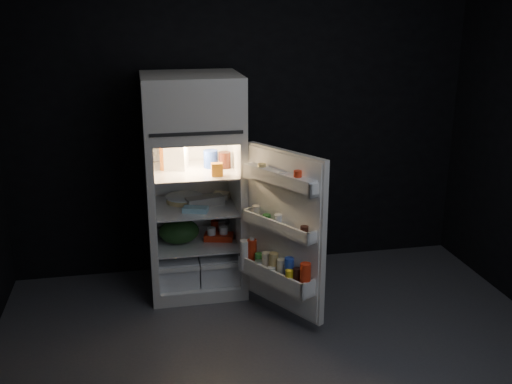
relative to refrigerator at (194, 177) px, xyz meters
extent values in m
cube|color=#4A4A4E|center=(0.47, -1.32, -0.96)|extent=(4.00, 3.40, 0.00)
cube|color=black|center=(0.47, 0.38, 0.39)|extent=(4.00, 0.00, 2.70)
cube|color=black|center=(0.47, -3.02, 0.39)|extent=(4.00, 0.00, 2.70)
cube|color=silver|center=(0.00, -0.02, -0.91)|extent=(0.76, 0.70, 0.10)
cube|color=silver|center=(-0.35, -0.02, -0.26)|extent=(0.05, 0.70, 1.20)
cube|color=silver|center=(0.36, -0.02, -0.26)|extent=(0.05, 0.70, 1.20)
cube|color=white|center=(0.00, 0.30, -0.26)|extent=(0.66, 0.05, 1.20)
cube|color=silver|center=(0.00, -0.02, 0.37)|extent=(0.76, 0.70, 0.06)
cube|color=silver|center=(0.00, -0.02, 0.61)|extent=(0.76, 0.70, 0.42)
cube|color=black|center=(0.00, -0.38, 0.43)|extent=(0.68, 0.01, 0.02)
cube|color=white|center=(-0.33, -0.05, -0.26)|extent=(0.01, 0.65, 1.20)
cube|color=white|center=(0.33, -0.05, -0.26)|extent=(0.01, 0.65, 1.20)
cube|color=white|center=(0.00, -0.05, 0.34)|extent=(0.66, 0.65, 0.01)
cube|color=white|center=(0.00, -0.05, -0.85)|extent=(0.66, 0.65, 0.01)
cube|color=white|center=(0.00, -0.05, 0.06)|extent=(0.65, 0.63, 0.01)
cube|color=white|center=(0.00, -0.05, -0.24)|extent=(0.65, 0.63, 0.01)
cube|color=white|center=(0.00, -0.05, -0.54)|extent=(0.65, 0.63, 0.01)
cube|color=white|center=(-0.16, -0.03, -0.74)|extent=(0.32, 0.59, 0.22)
cube|color=white|center=(0.17, -0.03, -0.74)|extent=(0.32, 0.59, 0.22)
cube|color=white|center=(-0.16, -0.35, -0.65)|extent=(0.32, 0.02, 0.03)
cube|color=white|center=(0.17, -0.35, -0.65)|extent=(0.32, 0.02, 0.03)
cube|color=#FFE5B2|center=(0.00, -0.10, 0.32)|extent=(0.14, 0.14, 0.02)
cube|color=silver|center=(0.60, -0.68, -0.26)|extent=(0.43, 0.68, 1.22)
cube|color=white|center=(0.57, -0.70, -0.26)|extent=(0.37, 0.62, 1.18)
cube|color=white|center=(0.53, -0.72, 0.11)|extent=(0.42, 0.63, 0.02)
cube|color=white|center=(0.50, -0.74, 0.15)|extent=(0.36, 0.60, 0.10)
cube|color=white|center=(0.70, -1.00, 0.15)|extent=(0.09, 0.06, 0.10)
cube|color=white|center=(0.37, -0.44, 0.15)|extent=(0.09, 0.06, 0.10)
cube|color=white|center=(0.53, -0.72, -0.22)|extent=(0.43, 0.64, 0.02)
cube|color=white|center=(0.50, -0.74, -0.19)|extent=(0.36, 0.60, 0.09)
cube|color=white|center=(0.70, -1.01, -0.19)|extent=(0.10, 0.07, 0.09)
cube|color=white|center=(0.36, -0.44, -0.19)|extent=(0.10, 0.07, 0.09)
cube|color=white|center=(0.51, -0.73, -0.63)|extent=(0.47, 0.66, 0.02)
cube|color=white|center=(0.46, -0.76, -0.57)|extent=(0.36, 0.60, 0.13)
cube|color=white|center=(0.68, -1.02, -0.57)|extent=(0.13, 0.09, 0.13)
cube|color=white|center=(0.35, -0.45, -0.57)|extent=(0.13, 0.09, 0.13)
cube|color=white|center=(0.53, -0.72, 0.21)|extent=(0.41, 0.61, 0.02)
cylinder|color=red|center=(0.63, -0.88, 0.19)|extent=(0.08, 0.08, 0.13)
cylinder|color=silver|center=(0.56, -0.76, 0.17)|extent=(0.08, 0.08, 0.09)
cylinder|color=tan|center=(0.44, -0.57, 0.18)|extent=(0.08, 0.08, 0.11)
cylinder|color=black|center=(0.66, -0.95, -0.17)|extent=(0.08, 0.08, 0.09)
cylinder|color=silver|center=(0.53, -0.72, -0.16)|extent=(0.08, 0.08, 0.10)
cylinder|color=#338C33|center=(0.47, -0.62, -0.17)|extent=(0.08, 0.08, 0.07)
cylinder|color=#F5E9C8|center=(0.41, -0.52, -0.15)|extent=(0.08, 0.08, 0.11)
cylinder|color=red|center=(0.67, -0.99, -0.50)|extent=(0.10, 0.10, 0.23)
cylinder|color=black|center=(0.63, -0.92, -0.53)|extent=(0.08, 0.08, 0.17)
cylinder|color=#2142B8|center=(0.58, -0.85, -0.50)|extent=(0.09, 0.09, 0.22)
cylinder|color=#F5E9C8|center=(0.54, -0.78, -0.52)|extent=(0.09, 0.09, 0.19)
cylinder|color=tan|center=(0.50, -0.72, -0.51)|extent=(0.09, 0.09, 0.21)
cylinder|color=#F5E9C8|center=(0.46, -0.65, -0.52)|extent=(0.09, 0.09, 0.19)
cylinder|color=#338C33|center=(0.42, -0.58, -0.54)|extent=(0.09, 0.09, 0.16)
cylinder|color=red|center=(0.38, -0.51, -0.49)|extent=(0.10, 0.10, 0.24)
cylinder|color=yellow|center=(0.57, -0.91, -0.54)|extent=(0.08, 0.08, 0.15)
cylinder|color=silver|center=(0.48, -0.75, -0.56)|extent=(0.08, 0.08, 0.12)
cylinder|color=silver|center=(0.41, -0.63, -0.55)|extent=(0.08, 0.08, 0.12)
cylinder|color=white|center=(0.33, -0.50, -0.50)|extent=(0.10, 0.10, 0.23)
cylinder|color=white|center=(0.38, -0.51, -0.37)|extent=(0.05, 0.05, 0.02)
cube|color=white|center=(-0.13, 0.02, 0.19)|extent=(0.21, 0.21, 0.24)
cylinder|color=#2142B8|center=(0.14, 0.01, 0.14)|extent=(0.13, 0.13, 0.14)
cylinder|color=black|center=(0.25, -0.03, 0.14)|extent=(0.11, 0.11, 0.13)
cylinder|color=#C0601E|center=(-0.23, 0.01, 0.18)|extent=(0.08, 0.08, 0.22)
cube|color=orange|center=(0.16, -0.24, 0.12)|extent=(0.09, 0.07, 0.10)
cube|color=#99958B|center=(0.08, -0.05, -0.19)|extent=(0.32, 0.18, 0.07)
cylinder|color=tan|center=(-0.08, 0.08, -0.21)|extent=(0.34, 0.34, 0.04)
cube|color=#86BACF|center=(-0.01, -0.20, -0.21)|extent=(0.22, 0.16, 0.04)
cube|color=#F5E9C8|center=(0.24, 0.10, -0.20)|extent=(0.16, 0.15, 0.05)
ellipsoid|color=#193815|center=(-0.14, -0.07, -0.43)|extent=(0.36, 0.31, 0.20)
cube|color=red|center=(0.19, -0.08, -0.50)|extent=(0.26, 0.18, 0.05)
cylinder|color=red|center=(0.18, 0.13, -0.48)|extent=(0.09, 0.09, 0.09)
cylinder|color=silver|center=(0.23, 0.12, -0.48)|extent=(0.09, 0.09, 0.09)
camera|label=1|loc=(-0.42, -4.64, 1.35)|focal=42.00mm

